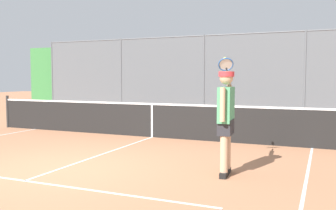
% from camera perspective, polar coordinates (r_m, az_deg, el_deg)
% --- Properties ---
extents(ground_plane, '(60.00, 60.00, 0.00)m').
position_cam_1_polar(ground_plane, '(7.18, -16.28, -9.40)').
color(ground_plane, '#B27551').
extents(court_line_markings, '(8.46, 8.78, 0.01)m').
position_cam_1_polar(court_line_markings, '(6.30, -23.54, -11.47)').
color(court_line_markings, white).
rests_on(court_line_markings, ground).
extents(fence_backdrop, '(18.08, 1.37, 3.37)m').
position_cam_1_polar(fence_backdrop, '(15.44, 6.24, 3.75)').
color(fence_backdrop, '#565B60').
rests_on(fence_backdrop, ground).
extents(tennis_net, '(10.87, 0.09, 1.07)m').
position_cam_1_polar(tennis_net, '(10.41, -2.46, -2.27)').
color(tennis_net, '#2D2D2D').
rests_on(tennis_net, ground).
extents(tennis_player, '(0.54, 1.43, 2.07)m').
position_cam_1_polar(tennis_player, '(6.37, 8.89, -1.33)').
color(tennis_player, black).
rests_on(tennis_player, ground).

